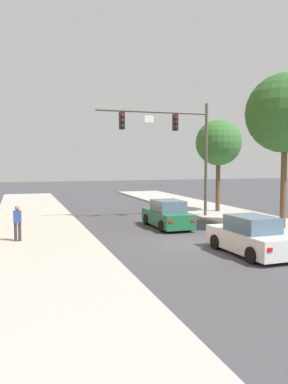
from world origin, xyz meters
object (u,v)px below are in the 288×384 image
at_px(traffic_signal_mast, 176,137).
at_px(car_lead_green, 167,215).
at_px(street_tree_second, 219,143).
at_px(street_tree_nearest, 285,113).
at_px(pedestrian_sidewalk_left_walker, 17,221).
at_px(car_following_white, 250,237).

bearing_deg(traffic_signal_mast, car_lead_green, -119.93).
bearing_deg(traffic_signal_mast, street_tree_second, 24.03).
distance_m(traffic_signal_mast, street_tree_second, 4.48).
xyz_separation_m(traffic_signal_mast, car_lead_green, (-1.78, -3.09, -4.67)).
height_order(traffic_signal_mast, street_tree_nearest, street_tree_nearest).
relative_size(traffic_signal_mast, street_tree_nearest, 0.90).
distance_m(car_lead_green, street_tree_nearest, 8.51).
bearing_deg(pedestrian_sidewalk_left_walker, traffic_signal_mast, 27.93).
relative_size(pedestrian_sidewalk_left_walker, street_tree_second, 0.25).
relative_size(traffic_signal_mast, car_following_white, 1.76).
bearing_deg(traffic_signal_mast, street_tree_nearest, -56.40).
xyz_separation_m(street_tree_nearest, street_tree_second, (0.16, 7.73, -1.24)).
height_order(car_lead_green, street_tree_nearest, street_tree_nearest).
bearing_deg(car_lead_green, pedestrian_sidewalk_left_walker, -164.97).
bearing_deg(pedestrian_sidewalk_left_walker, street_tree_second, 26.82).
bearing_deg(car_following_white, street_tree_nearest, 41.96).
height_order(car_following_white, street_tree_nearest, street_tree_nearest).
bearing_deg(traffic_signal_mast, car_following_white, -95.11).
relative_size(car_lead_green, street_tree_nearest, 0.51).
bearing_deg(pedestrian_sidewalk_left_walker, car_following_white, -28.78).
bearing_deg(street_tree_nearest, car_following_white, -138.04).
height_order(car_following_white, pedestrian_sidewalk_left_walker, pedestrian_sidewalk_left_walker).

